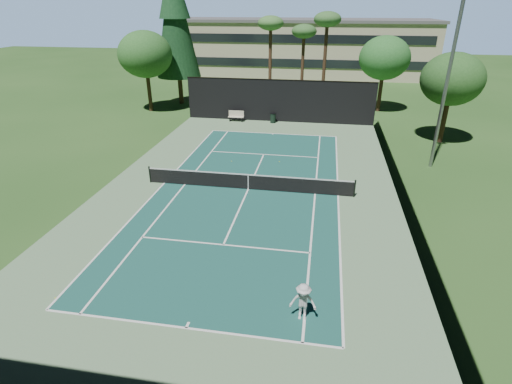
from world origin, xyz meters
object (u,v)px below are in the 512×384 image
tennis_ball_c (279,162)px  trash_bin (273,118)px  tennis_ball_b (210,182)px  tennis_ball_a (55,298)px  tennis_net (248,181)px  park_bench (236,116)px  player (303,302)px  tennis_ball_d (232,161)px

tennis_ball_c → trash_bin: size_ratio=0.08×
tennis_ball_b → trash_bin: trash_bin is taller
tennis_ball_a → tennis_ball_c: bearing=66.9°
tennis_net → tennis_ball_b: size_ratio=174.16×
park_bench → tennis_ball_c: bearing=-62.2°
tennis_net → trash_bin: size_ratio=13.65×
player → trash_bin: player is taller
tennis_ball_b → trash_bin: bearing=81.9°
player → tennis_ball_d: 16.41m
tennis_ball_d → trash_bin: bearing=81.6°
tennis_ball_b → trash_bin: 14.98m
tennis_ball_d → trash_bin: (1.61, 10.91, 0.45)m
player → tennis_ball_b: 13.12m
tennis_net → player: 11.42m
tennis_ball_d → tennis_ball_b: bearing=-97.5°
tennis_ball_a → tennis_ball_d: (3.46, 15.74, 0.00)m
tennis_ball_d → park_bench: park_bench is taller
player → park_bench: (-8.12, 26.10, -0.21)m
tennis_ball_b → park_bench: size_ratio=0.05×
tennis_ball_c → park_bench: bearing=117.8°
player → trash_bin: 26.51m
tennis_ball_c → tennis_ball_a: bearing=-113.1°
player → tennis_ball_b: size_ratio=20.51×
tennis_net → tennis_ball_c: tennis_net is taller
tennis_ball_d → trash_bin: 11.04m
player → park_bench: player is taller
park_bench → tennis_ball_a: bearing=-93.1°
player → trash_bin: bearing=100.9°
tennis_ball_b → tennis_ball_d: (0.51, 3.91, -0.01)m
player → trash_bin: (-4.51, 26.12, -0.28)m
tennis_ball_c → tennis_ball_b: bearing=-132.0°
tennis_net → tennis_ball_b: tennis_net is taller
park_bench → tennis_net: bearing=-75.1°
park_bench → tennis_ball_b: bearing=-84.2°
tennis_ball_a → park_bench: bearing=86.9°
tennis_net → player: size_ratio=8.49×
tennis_ball_c → park_bench: size_ratio=0.05×
tennis_net → tennis_ball_b: 2.73m
tennis_ball_d → trash_bin: size_ratio=0.07×
tennis_ball_b → park_bench: park_bench is taller
player → tennis_ball_a: 9.62m
tennis_ball_a → tennis_ball_c: tennis_ball_c is taller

